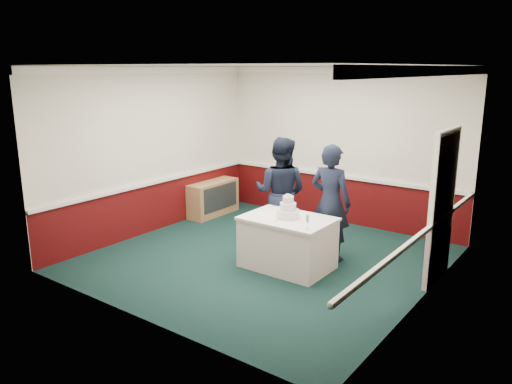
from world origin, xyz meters
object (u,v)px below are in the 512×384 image
Objects in this scene: person_man at (281,192)px; person_woman at (330,203)px; sideboard at (213,198)px; cake_table at (287,242)px; wedding_cake at (288,211)px; champagne_flute at (307,219)px; cake_knife at (279,220)px.

person_man is 1.01× the size of person_woman.
sideboard is 3.13m from cake_table.
champagne_flute is at bearing -29.25° from wedding_cake.
wedding_cake is 1.65× the size of cake_knife.
cake_knife is (2.73, -1.67, 0.44)m from sideboard.
sideboard is 5.85× the size of champagne_flute.
champagne_flute is (3.26, -1.75, 0.58)m from sideboard.
person_man is 0.97m from person_woman.
wedding_cake is (0.00, 0.00, 0.50)m from cake_table.
wedding_cake is 0.23m from cake_knife.
wedding_cake is 0.19× the size of person_man.
person_man is (-1.13, 1.03, 0.01)m from champagne_flute.
cake_table is 6.00× the size of cake_knife.
cake_knife reaches higher than cake_table.
cake_knife is at bearing 171.42° from champagne_flute.
wedding_cake reaches higher than cake_table.
person_woman reaches higher than cake_table.
cake_knife is at bearing -98.53° from wedding_cake.
sideboard is 5.45× the size of cake_knife.
sideboard is at bearing 152.08° from wedding_cake.
champagne_flute reaches higher than sideboard.
person_woman is (-0.16, 0.97, -0.00)m from champagne_flute.
cake_knife is at bearing 107.18° from person_man.
sideboard is at bearing -14.93° from person_woman.
person_man is at bearing 129.99° from cake_table.
champagne_flute is 1.52m from person_man.
sideboard is at bearing 151.87° from champagne_flute.
cake_table is at bearing -90.00° from wedding_cake.
wedding_cake is 1.78× the size of champagne_flute.
cake_knife is at bearing -31.34° from sideboard.
person_woman reaches higher than cake_knife.
cake_table is at bearing 63.15° from person_woman.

